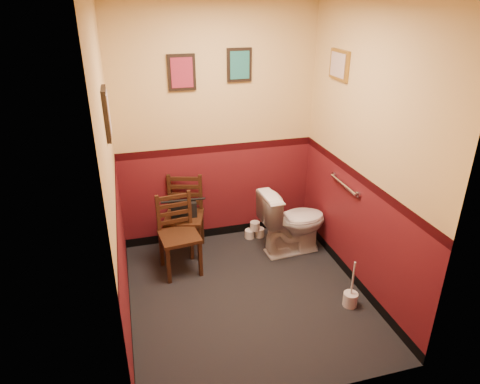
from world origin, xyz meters
name	(u,v)px	position (x,y,z in m)	size (l,w,h in m)	color
floor	(247,296)	(0.00, 0.00, 0.00)	(2.20, 2.40, 0.00)	black
wall_back	(217,127)	(0.00, 1.20, 1.35)	(2.20, 2.70, 0.00)	maroon
wall_front	(305,237)	(0.00, -1.20, 1.35)	(2.20, 2.70, 0.00)	maroon
wall_left	(112,180)	(-1.10, 0.00, 1.35)	(2.40, 2.70, 0.00)	maroon
wall_right	(365,154)	(1.10, 0.00, 1.35)	(2.40, 2.70, 0.00)	maroon
grab_bar	(344,185)	(1.07, 0.25, 0.95)	(0.05, 0.56, 0.06)	silver
framed_print_back_a	(182,72)	(-0.35, 1.18, 1.95)	(0.28, 0.04, 0.36)	black
framed_print_back_b	(239,65)	(0.25, 1.18, 2.00)	(0.26, 0.04, 0.34)	black
framed_print_left	(107,113)	(-1.08, 0.10, 1.85)	(0.04, 0.30, 0.38)	black
framed_print_right	(339,65)	(1.08, 0.60, 2.05)	(0.04, 0.34, 0.28)	olive
toilet	(293,222)	(0.72, 0.65, 0.37)	(0.42, 0.75, 0.74)	white
toilet_brush	(350,298)	(0.89, -0.39, 0.08)	(0.13, 0.13, 0.48)	silver
chair_left	(178,234)	(-0.55, 0.63, 0.42)	(0.43, 0.43, 0.83)	#402313
chair_right	(185,216)	(-0.43, 0.99, 0.44)	(0.50, 0.50, 0.87)	#402313
handbag	(184,209)	(-0.44, 0.95, 0.54)	(0.28, 0.15, 0.20)	black
tp_stack	(255,231)	(0.40, 1.04, 0.09)	(0.24, 0.12, 0.21)	silver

